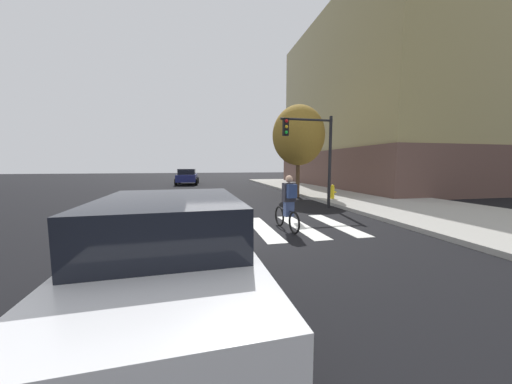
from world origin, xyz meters
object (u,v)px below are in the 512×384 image
(cyclist, at_px, (288,203))
(traffic_light_near, at_px, (313,146))
(fire_hydrant, at_px, (332,192))
(street_tree_near, at_px, (298,136))
(sedan_mid, at_px, (187,176))
(sedan_near, at_px, (172,254))

(cyclist, distance_m, traffic_light_near, 4.85)
(fire_hydrant, relative_size, street_tree_near, 0.14)
(sedan_mid, bearing_deg, traffic_light_near, -69.33)
(sedan_near, xyz_separation_m, cyclist, (3.00, 3.85, 0.02))
(traffic_light_near, height_order, street_tree_near, street_tree_near)
(traffic_light_near, bearing_deg, cyclist, -124.06)
(traffic_light_near, distance_m, street_tree_near, 4.23)
(fire_hydrant, bearing_deg, cyclist, -129.21)
(fire_hydrant, distance_m, street_tree_near, 4.06)
(cyclist, height_order, street_tree_near, street_tree_near)
(fire_hydrant, bearing_deg, sedan_near, -128.71)
(sedan_near, height_order, cyclist, cyclist)
(sedan_mid, distance_m, street_tree_near, 14.63)
(sedan_near, bearing_deg, traffic_light_near, 53.88)
(sedan_mid, relative_size, cyclist, 2.74)
(sedan_near, relative_size, cyclist, 2.73)
(sedan_mid, relative_size, street_tree_near, 0.84)
(sedan_mid, height_order, cyclist, cyclist)
(traffic_light_near, bearing_deg, sedan_near, -126.12)
(street_tree_near, bearing_deg, cyclist, -113.49)
(cyclist, height_order, traffic_light_near, traffic_light_near)
(traffic_light_near, xyz_separation_m, fire_hydrant, (2.06, 1.90, -2.33))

